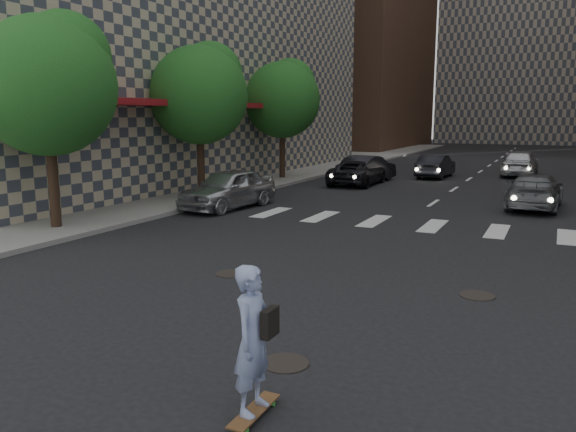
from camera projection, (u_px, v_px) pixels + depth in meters
name	position (u px, v px, depth m)	size (l,w,h in m)	color
ground	(286.00, 302.00, 10.92)	(160.00, 160.00, 0.00)	black
sidewalk_left	(217.00, 173.00, 34.85)	(13.00, 80.00, 0.15)	gray
tree_a	(51.00, 80.00, 16.94)	(4.20, 4.20, 6.60)	#382619
tree_b	(202.00, 91.00, 24.03)	(4.20, 4.20, 6.60)	#382619
tree_c	(284.00, 96.00, 31.12)	(4.20, 4.20, 6.60)	#382619
manhole_a	(285.00, 363.00, 8.19)	(0.70, 0.70, 0.02)	black
manhole_b	(231.00, 274.00, 12.84)	(0.70, 0.70, 0.02)	black
manhole_c	(477.00, 295.00, 11.28)	(0.70, 0.70, 0.02)	black
skateboarder	(254.00, 340.00, 6.55)	(0.46, 0.95, 1.89)	brown
silver_sedan	(228.00, 189.00, 21.92)	(1.83, 4.55, 1.55)	#AAADB1
traffic_car_a	(367.00, 169.00, 30.58)	(1.56, 4.47, 1.47)	black
traffic_car_b	(535.00, 191.00, 21.91)	(1.90, 4.67, 1.36)	#5A5D62
traffic_car_c	(358.00, 173.00, 29.50)	(2.11, 4.57, 1.27)	black
traffic_car_d	(520.00, 163.00, 33.68)	(1.89, 4.71, 1.60)	#AFB1B6
traffic_car_e	(436.00, 166.00, 32.90)	(1.44, 4.12, 1.36)	black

